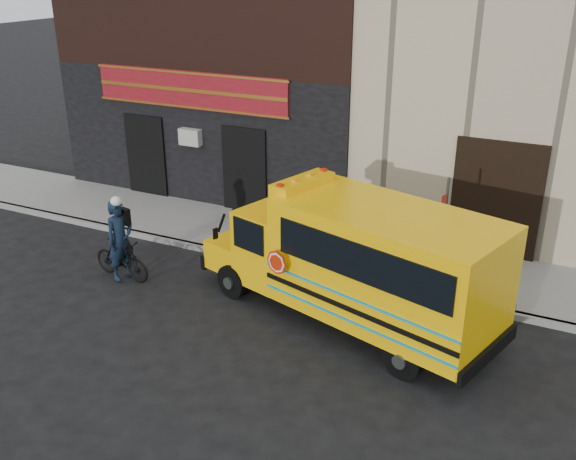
% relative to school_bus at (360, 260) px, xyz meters
% --- Properties ---
extents(ground, '(120.00, 120.00, 0.00)m').
position_rel_school_bus_xyz_m(ground, '(-2.03, -0.91, -1.51)').
color(ground, black).
rests_on(ground, ground).
extents(curb, '(40.00, 0.20, 0.15)m').
position_rel_school_bus_xyz_m(curb, '(-2.03, 1.69, -1.43)').
color(curb, gray).
rests_on(curb, ground).
extents(sidewalk, '(40.00, 3.00, 0.15)m').
position_rel_school_bus_xyz_m(sidewalk, '(-2.03, 3.19, -1.43)').
color(sidewalk, slate).
rests_on(sidewalk, ground).
extents(school_bus, '(7.22, 3.99, 2.92)m').
position_rel_school_bus_xyz_m(school_bus, '(0.00, 0.00, 0.00)').
color(school_bus, black).
rests_on(school_bus, ground).
extents(sign_pole, '(0.10, 0.25, 2.93)m').
position_rel_school_bus_xyz_m(sign_pole, '(1.28, 1.84, 0.11)').
color(sign_pole, '#464F4A').
rests_on(sign_pole, ground).
extents(bicycle, '(1.71, 0.62, 1.01)m').
position_rel_school_bus_xyz_m(bicycle, '(-5.91, -0.48, -1.01)').
color(bicycle, black).
rests_on(bicycle, ground).
extents(cyclist, '(0.64, 0.82, 1.99)m').
position_rel_school_bus_xyz_m(cyclist, '(-5.83, -0.53, -0.52)').
color(cyclist, black).
rests_on(cyclist, ground).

